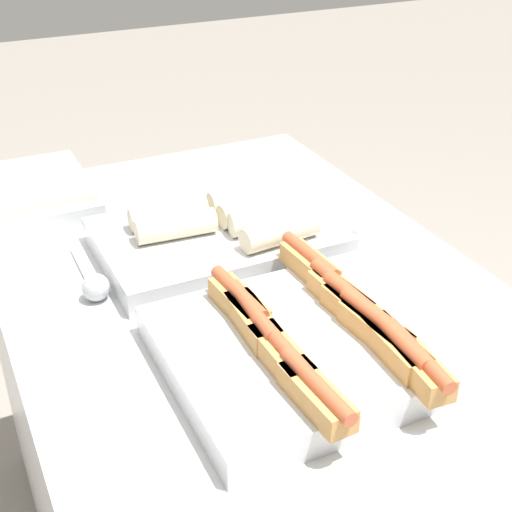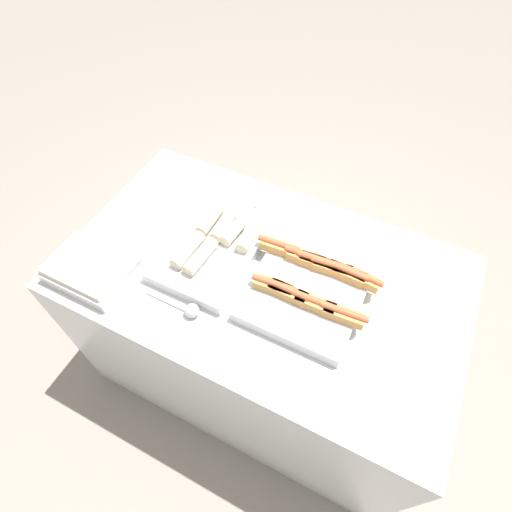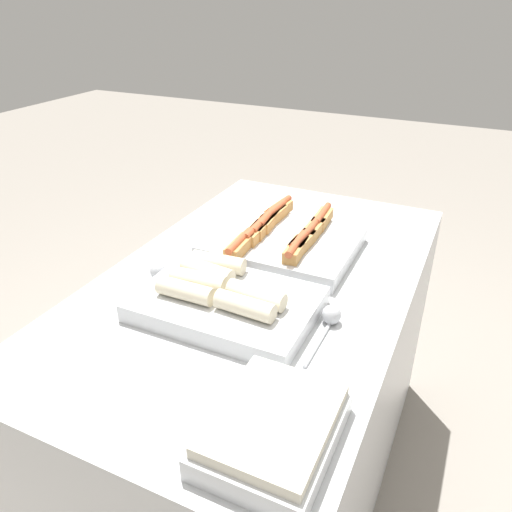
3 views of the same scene
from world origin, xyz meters
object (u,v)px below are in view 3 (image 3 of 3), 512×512
tray_wraps (225,299)px  tray_side_front (273,429)px  tray_hotdogs (283,240)px  serving_spoon_near (330,318)px  serving_spoon_far (156,274)px

tray_wraps → tray_side_front: size_ratio=1.59×
tray_hotdogs → tray_side_front: tray_hotdogs is taller
tray_hotdogs → tray_wraps: 0.38m
serving_spoon_near → serving_spoon_far: 0.52m
serving_spoon_near → tray_side_front: bearing=-177.4°
serving_spoon_near → tray_hotdogs: bearing=38.9°
tray_side_front → serving_spoon_far: 0.67m
serving_spoon_near → serving_spoon_far: bearing=90.3°
tray_hotdogs → tray_side_front: bearing=-158.7°
tray_side_front → serving_spoon_near: tray_side_front is taller
tray_wraps → serving_spoon_near: (0.06, -0.27, -0.01)m
tray_hotdogs → serving_spoon_far: (-0.33, 0.26, -0.01)m
tray_wraps → serving_spoon_far: (0.05, 0.25, -0.01)m
serving_spoon_far → tray_hotdogs: bearing=-37.9°
tray_hotdogs → serving_spoon_near: size_ratio=2.12×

